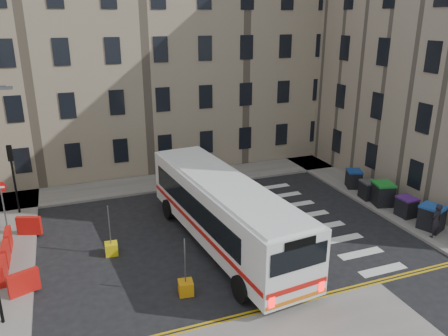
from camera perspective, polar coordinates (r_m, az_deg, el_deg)
ground at (r=24.34m, az=3.47°, el=-7.90°), size 120.00×120.00×0.00m
pavement_north at (r=30.52m, az=-13.68°, el=-2.55°), size 36.00×3.20×0.15m
pavement_east at (r=31.76m, az=15.43°, el=-1.84°), size 2.40×26.00×0.15m
terrace_north at (r=35.37m, az=-18.01°, el=14.25°), size 38.30×10.80×17.20m
traffic_light_nw at (r=27.62m, az=-25.92°, el=-0.09°), size 0.28×0.22×4.10m
no_entry_north at (r=26.05m, az=-27.05°, el=-3.22°), size 0.60×0.08×3.00m
roadworks_barriers at (r=22.89m, az=-25.72°, el=-9.94°), size 1.66×6.26×1.00m
bus at (r=21.77m, az=-0.10°, el=-5.44°), size 4.16×12.91×3.45m
wheelie_bin_a at (r=26.20m, az=25.50°, el=-5.82°), size 1.43×1.52×1.34m
wheelie_bin_b at (r=27.28m, az=22.72°, el=-4.68°), size 0.95×1.08×1.15m
wheelie_bin_c at (r=28.36m, az=20.00°, el=-3.15°), size 1.41×1.52×1.41m
wheelie_bin_d at (r=29.05m, az=18.35°, el=-2.71°), size 1.03×1.15×1.16m
wheelie_bin_e at (r=30.67m, az=16.58°, el=-1.34°), size 1.29×1.37×1.20m
pedestrian at (r=25.25m, az=25.92°, el=-6.20°), size 0.76×0.61×1.84m
bollard_yellow at (r=22.41m, az=-14.49°, el=-10.18°), size 0.64×0.64×0.60m
bollard_chevron at (r=19.02m, az=-5.01°, el=-15.30°), size 0.67×0.67×0.60m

